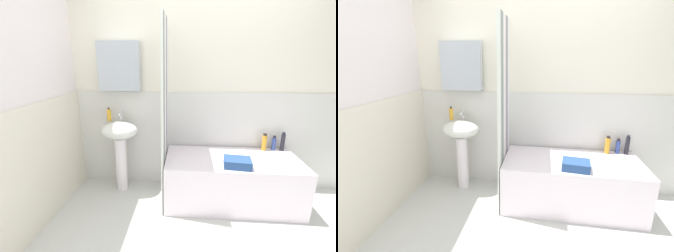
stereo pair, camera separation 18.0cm
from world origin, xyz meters
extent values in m
cube|color=white|center=(0.00, 1.27, 1.20)|extent=(3.60, 0.05, 2.40)
cube|color=silver|center=(0.00, 1.24, 0.60)|extent=(3.60, 0.02, 1.20)
cube|color=silver|center=(-0.97, 1.18, 1.50)|extent=(0.48, 0.12, 0.56)
cube|color=silver|center=(-1.57, 0.34, 1.20)|extent=(0.05, 1.81, 2.40)
cube|color=silver|center=(-1.54, 0.34, 0.60)|extent=(0.02, 1.81, 1.20)
cylinder|color=white|center=(-0.97, 1.03, 0.33)|extent=(0.14, 0.14, 0.67)
ellipsoid|color=white|center=(-0.97, 1.03, 0.77)|extent=(0.44, 0.34, 0.20)
cylinder|color=silver|center=(-0.97, 1.13, 0.89)|extent=(0.03, 0.03, 0.05)
cylinder|color=silver|center=(-0.97, 1.08, 0.95)|extent=(0.02, 0.10, 0.02)
sphere|color=silver|center=(-0.97, 1.13, 0.98)|extent=(0.03, 0.03, 0.03)
cylinder|color=gold|center=(-1.10, 1.09, 0.94)|extent=(0.05, 0.05, 0.14)
sphere|color=#212629|center=(-1.10, 1.09, 1.02)|extent=(0.02, 0.02, 0.02)
cube|color=white|center=(0.33, 0.87, 0.27)|extent=(1.46, 0.70, 0.53)
cube|color=white|center=(-0.41, 0.59, 1.00)|extent=(0.01, 0.14, 2.00)
cube|color=gray|center=(-0.41, 0.73, 1.00)|extent=(0.01, 0.14, 2.00)
cube|color=white|center=(-0.41, 0.87, 1.00)|extent=(0.01, 0.14, 2.00)
cube|color=gray|center=(-0.41, 1.01, 1.00)|extent=(0.01, 0.14, 2.00)
cube|color=white|center=(-0.41, 1.15, 1.00)|extent=(0.01, 0.14, 2.00)
cylinder|color=#24232C|center=(0.96, 1.15, 0.63)|extent=(0.05, 0.05, 0.20)
cylinder|color=#1D242E|center=(0.96, 1.15, 0.75)|extent=(0.03, 0.03, 0.02)
cylinder|color=#344CA3|center=(0.87, 1.17, 0.61)|extent=(0.05, 0.05, 0.15)
cylinder|color=#2B1D23|center=(0.87, 1.17, 0.69)|extent=(0.03, 0.03, 0.02)
cylinder|color=gold|center=(0.75, 1.14, 0.62)|extent=(0.06, 0.06, 0.18)
cylinder|color=#272226|center=(0.75, 1.14, 0.73)|extent=(0.04, 0.04, 0.02)
cube|color=#2A4C85|center=(0.34, 0.67, 0.57)|extent=(0.29, 0.23, 0.09)
camera|label=1|loc=(-0.18, -1.54, 1.58)|focal=24.84mm
camera|label=2|loc=(0.00, -1.51, 1.58)|focal=24.84mm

